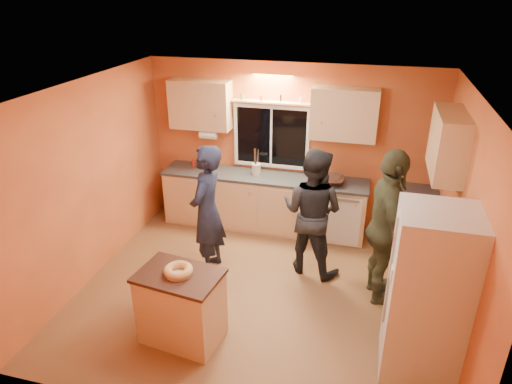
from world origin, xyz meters
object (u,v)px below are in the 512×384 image
(refrigerator, at_px, (427,295))
(person_left, at_px, (207,211))
(island, at_px, (181,306))
(person_center, at_px, (312,212))
(person_right, at_px, (387,229))

(refrigerator, height_order, person_left, person_left)
(island, xyz_separation_m, person_center, (1.17, 1.71, 0.45))
(refrigerator, distance_m, person_center, 2.00)
(island, height_order, person_right, person_right)
(island, bearing_deg, person_right, 39.50)
(refrigerator, relative_size, person_right, 0.91)
(person_center, distance_m, person_right, 1.03)
(person_left, bearing_deg, person_right, 91.92)
(refrigerator, distance_m, person_right, 1.15)
(island, bearing_deg, person_center, 63.45)
(person_right, bearing_deg, refrigerator, -172.14)
(island, xyz_separation_m, person_left, (-0.17, 1.35, 0.47))
(refrigerator, bearing_deg, person_left, 157.14)
(refrigerator, bearing_deg, person_center, 131.82)
(person_center, bearing_deg, refrigerator, 148.26)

